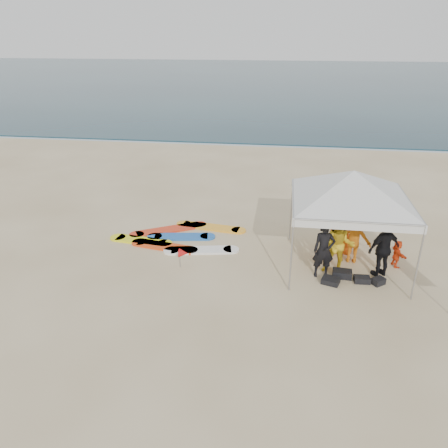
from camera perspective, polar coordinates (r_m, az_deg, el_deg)
The scene contains 13 objects.
ground at distance 12.15m, azimuth -1.58°, elevation -10.18°, with size 120.00×120.00×0.00m, color beige.
ocean at distance 70.25m, azimuth 6.90°, elevation 18.35°, with size 160.00×84.00×0.08m, color #0C2633.
shoreline_foam at distance 28.97m, azimuth 4.43°, elevation 10.35°, with size 160.00×1.20×0.01m, color silver.
person_black_a at distance 13.25m, azimuth 12.90°, elevation -3.33°, with size 0.64×0.42×1.75m, color black.
person_yellow at distance 13.52m, azimuth 14.82°, elevation -2.73°, with size 0.90×0.70×1.85m, color yellow.
person_orange_a at distance 14.35m, azimuth 16.62°, elevation -1.67°, with size 1.10×0.63×1.70m, color #C46211.
person_black_b at distance 13.77m, azimuth 20.14°, elevation -3.05°, with size 1.06×0.44×1.81m, color black.
person_orange_b at distance 14.77m, azimuth 15.38°, elevation -0.49°, with size 0.89×0.58×1.82m, color #EB5914.
person_seated at distance 14.68m, azimuth 21.65°, elevation -3.61°, with size 0.82×0.26×0.88m, color #FC4916.
canopy_tent at distance 13.19m, azimuth 16.67°, elevation 6.67°, with size 4.74×4.74×3.57m.
marker_pennant at distance 13.61m, azimuth -5.33°, elevation -3.82°, with size 0.28×0.28×0.64m.
gear_pile at distance 13.56m, azimuth 15.98°, elevation -6.79°, with size 1.90×0.88×0.22m.
surfboard_spread at distance 15.68m, azimuth -5.91°, elevation -1.78°, with size 4.28×2.76×0.07m.
Camera 1 is at (1.72, -9.90, 6.84)m, focal length 35.00 mm.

